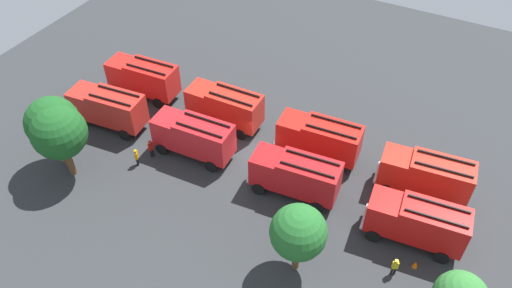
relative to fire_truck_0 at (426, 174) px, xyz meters
name	(u,v)px	position (x,y,z in m)	size (l,w,h in m)	color
ground_plane	(256,156)	(13.80, 2.46, -2.15)	(64.91, 64.91, 0.00)	#2D3033
fire_truck_0	(426,174)	(0.00, 0.00, 0.00)	(7.41, 3.34, 3.88)	red
fire_truck_1	(319,138)	(9.03, -0.05, 0.00)	(7.35, 3.16, 3.88)	red
fire_truck_2	(225,106)	(18.31, 0.02, 0.00)	(7.24, 2.85, 3.88)	red
fire_truck_3	(143,77)	(27.59, -0.08, 0.00)	(7.34, 3.12, 3.88)	red
fire_truck_4	(417,221)	(-0.56, 4.87, 0.00)	(7.40, 3.32, 3.88)	red
fire_truck_5	(296,174)	(9.04, 4.77, 0.00)	(7.39, 3.27, 3.88)	red
fire_truck_6	(194,136)	(18.59, 4.74, 0.00)	(7.31, 3.03, 3.88)	red
fire_truck_7	(108,107)	(27.61, 5.13, 0.00)	(7.40, 3.32, 3.88)	red
firefighter_0	(137,157)	(22.27, 8.15, -1.22)	(0.42, 0.48, 1.68)	black
firefighter_1	(151,148)	(21.77, 6.77, -1.15)	(0.38, 0.48, 1.78)	black
firefighter_2	(395,266)	(-0.22, 8.41, -1.24)	(0.48, 0.42, 1.64)	black
tree_1	(298,233)	(6.10, 11.08, 1.89)	(3.88, 3.88, 6.01)	brown
tree_2	(59,133)	(26.50, 11.50, 2.44)	(4.41, 4.41, 6.83)	brown
tree_3	(53,123)	(27.82, 10.85, 2.40)	(4.37, 4.37, 6.77)	brown
traffic_cone_0	(415,264)	(-1.45, 7.11, -1.86)	(0.41, 0.41, 0.59)	#F2600C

